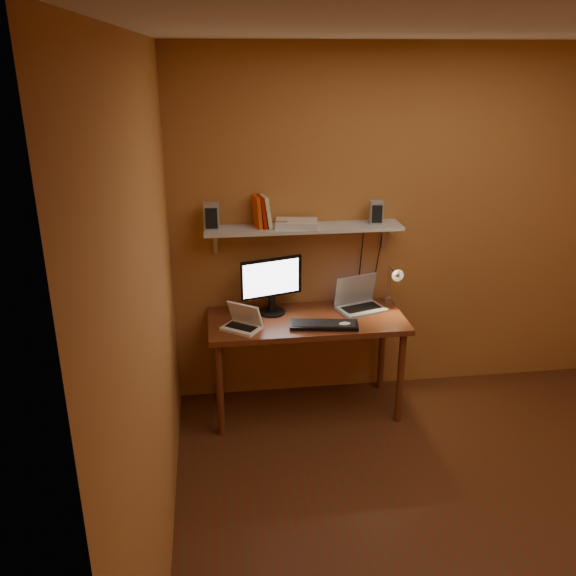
{
  "coord_description": "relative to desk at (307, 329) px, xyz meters",
  "views": [
    {
      "loc": [
        -1.42,
        -2.63,
        2.51
      ],
      "look_at": [
        -0.91,
        1.18,
        1.03
      ],
      "focal_mm": 38.0,
      "sensor_mm": 36.0,
      "label": 1
    }
  ],
  "objects": [
    {
      "name": "room",
      "position": [
        0.76,
        -1.28,
        0.64
      ],
      "size": [
        3.44,
        3.24,
        2.64
      ],
      "color": "#532315",
      "rests_on": "ground"
    },
    {
      "name": "desk",
      "position": [
        0.0,
        0.0,
        0.0
      ],
      "size": [
        1.4,
        0.6,
        0.75
      ],
      "color": "brown",
      "rests_on": "ground"
    },
    {
      "name": "wall_shelf",
      "position": [
        0.0,
        0.19,
        0.69
      ],
      "size": [
        1.4,
        0.25,
        0.21
      ],
      "color": "silver",
      "rests_on": "room"
    },
    {
      "name": "monitor",
      "position": [
        -0.24,
        0.13,
        0.32
      ],
      "size": [
        0.45,
        0.24,
        0.41
      ],
      "rotation": [
        0.0,
        0.0,
        0.29
      ],
      "color": "black",
      "rests_on": "desk"
    },
    {
      "name": "laptop",
      "position": [
        0.41,
        0.13,
        0.15
      ],
      "size": [
        0.38,
        0.32,
        0.25
      ],
      "rotation": [
        0.0,
        0.0,
        0.31
      ],
      "color": "#94979C",
      "rests_on": "desk"
    },
    {
      "name": "netbook",
      "position": [
        -0.46,
        -0.11,
        0.14
      ],
      "size": [
        0.3,
        0.29,
        0.18
      ],
      "rotation": [
        0.0,
        0.0,
        -0.63
      ],
      "color": "white",
      "rests_on": "desk"
    },
    {
      "name": "keyboard",
      "position": [
        0.09,
        -0.16,
        0.1
      ],
      "size": [
        0.49,
        0.23,
        0.03
      ],
      "primitive_type": "cube",
      "rotation": [
        0.0,
        0.0,
        -0.16
      ],
      "color": "black",
      "rests_on": "desk"
    },
    {
      "name": "mouse",
      "position": [
        0.23,
        -0.18,
        0.1
      ],
      "size": [
        0.1,
        0.07,
        0.04
      ],
      "primitive_type": "ellipsoid",
      "rotation": [
        0.0,
        0.0,
        0.05
      ],
      "color": "white",
      "rests_on": "desk"
    },
    {
      "name": "desk_lamp",
      "position": [
        0.66,
        0.13,
        0.29
      ],
      "size": [
        0.09,
        0.23,
        0.38
      ],
      "color": "silver",
      "rests_on": "desk"
    },
    {
      "name": "speaker_left",
      "position": [
        -0.64,
        0.19,
        0.8
      ],
      "size": [
        0.11,
        0.11,
        0.18
      ],
      "primitive_type": "cube",
      "rotation": [
        0.0,
        0.0,
        -0.04
      ],
      "color": "#94979C",
      "rests_on": "wall_shelf"
    },
    {
      "name": "speaker_right",
      "position": [
        0.52,
        0.2,
        0.79
      ],
      "size": [
        0.1,
        0.1,
        0.16
      ],
      "primitive_type": "cube",
      "rotation": [
        0.0,
        0.0,
        -0.11
      ],
      "color": "#94979C",
      "rests_on": "wall_shelf"
    },
    {
      "name": "books",
      "position": [
        -0.29,
        0.21,
        0.82
      ],
      "size": [
        0.14,
        0.16,
        0.22
      ],
      "color": "#D9490C",
      "rests_on": "wall_shelf"
    },
    {
      "name": "shelf_camera",
      "position": [
        -0.16,
        0.14,
        0.74
      ],
      "size": [
        0.09,
        0.04,
        0.05
      ],
      "color": "silver",
      "rests_on": "wall_shelf"
    },
    {
      "name": "router",
      "position": [
        -0.05,
        0.18,
        0.73
      ],
      "size": [
        0.32,
        0.24,
        0.05
      ],
      "primitive_type": "cube",
      "rotation": [
        0.0,
        0.0,
        -0.17
      ],
      "color": "white",
      "rests_on": "wall_shelf"
    }
  ]
}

